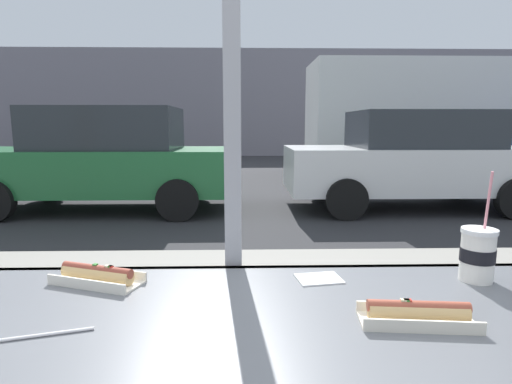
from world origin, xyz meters
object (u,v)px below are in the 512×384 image
object	(u,v)px
hotdog_tray_near	(418,313)
parked_car_green	(105,159)
hotdog_tray_far	(97,275)
parked_car_white	(413,159)
soda_cup_right	(478,254)
box_truck	(424,117)

from	to	relation	value
hotdog_tray_near	parked_car_green	size ratio (longest dim) A/B	0.06
hotdog_tray_far	parked_car_white	xyz separation A→B (m)	(3.28, 5.93, -0.17)
hotdog_tray_near	hotdog_tray_far	bearing A→B (deg)	162.06
soda_cup_right	parked_car_green	distance (m)	6.65
parked_car_white	box_truck	xyz separation A→B (m)	(1.99, 4.27, 0.81)
soda_cup_right	parked_car_white	size ratio (longest dim) A/B	0.07
soda_cup_right	parked_car_white	xyz separation A→B (m)	(2.25, 5.93, -0.23)
hotdog_tray_near	parked_car_white	bearing A→B (deg)	67.87
hotdog_tray_far	box_truck	xyz separation A→B (m)	(5.27, 10.19, 0.64)
hotdog_tray_near	box_truck	world-z (taller)	box_truck
hotdog_tray_near	hotdog_tray_far	world-z (taller)	same
hotdog_tray_near	parked_car_green	distance (m)	6.75
soda_cup_right	hotdog_tray_far	bearing A→B (deg)	179.73
parked_car_white	box_truck	size ratio (longest dim) A/B	0.65
parked_car_green	parked_car_white	xyz separation A→B (m)	(5.24, -0.00, -0.02)
parked_car_white	box_truck	world-z (taller)	box_truck
soda_cup_right	hotdog_tray_far	xyz separation A→B (m)	(-1.03, 0.00, -0.05)
hotdog_tray_far	parked_car_green	size ratio (longest dim) A/B	0.06
parked_car_green	box_truck	size ratio (longest dim) A/B	0.67
parked_car_green	box_truck	distance (m)	8.43
hotdog_tray_near	parked_car_green	bearing A→B (deg)	113.84
box_truck	soda_cup_right	bearing A→B (deg)	-112.56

